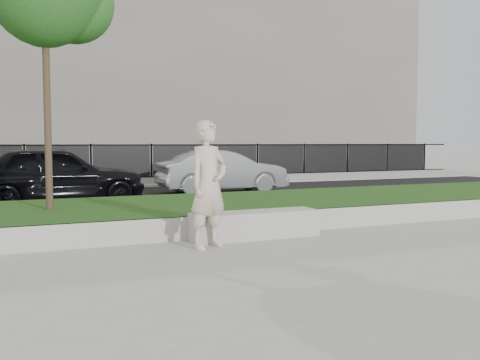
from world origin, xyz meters
name	(u,v)px	position (x,y,z in m)	size (l,w,h in m)	color
ground	(248,248)	(0.00, 0.00, 0.00)	(90.00, 90.00, 0.00)	gray
grass_bank	(188,213)	(0.00, 3.00, 0.20)	(34.00, 4.00, 0.40)	black
grass_kerb	(223,226)	(0.00, 1.04, 0.20)	(34.00, 0.08, 0.40)	#A5A29A
street	(130,197)	(0.00, 8.50, 0.02)	(34.00, 7.00, 0.04)	black
far_pavement	(104,185)	(0.00, 13.00, 0.06)	(34.00, 3.00, 0.12)	gray
iron_fence	(108,173)	(0.00, 12.00, 0.54)	(32.00, 0.30, 1.50)	slate
building_facade	(77,75)	(0.00, 20.00, 5.00)	(34.00, 10.00, 10.00)	#68625B
stone_bench	(255,225)	(0.48, 0.75, 0.23)	(2.28, 0.57, 0.47)	#A5A29A
man	(208,184)	(-0.57, 0.25, 1.00)	(0.73, 0.48, 2.00)	beige
book	(202,214)	(-0.50, 0.73, 0.48)	(0.23, 0.17, 0.03)	#EFE2CE
car_dark	(54,175)	(-2.29, 6.98, 0.82)	(1.84, 4.57, 1.56)	black
car_silver	(222,171)	(3.01, 8.46, 0.72)	(1.45, 4.16, 1.37)	gray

